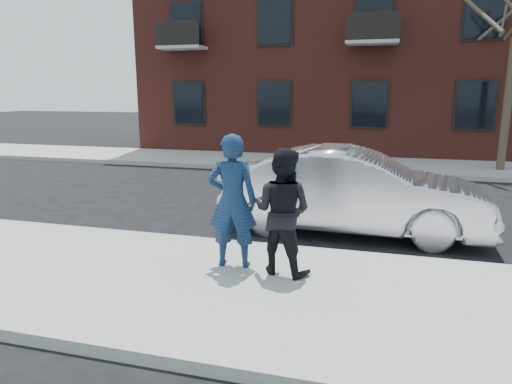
% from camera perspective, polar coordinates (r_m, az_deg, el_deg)
% --- Properties ---
extents(ground, '(100.00, 100.00, 0.00)m').
position_cam_1_polar(ground, '(6.26, 8.24, -13.08)').
color(ground, black).
rests_on(ground, ground).
extents(near_sidewalk, '(50.00, 3.50, 0.15)m').
position_cam_1_polar(near_sidewalk, '(6.00, 7.95, -13.44)').
color(near_sidewalk, '#9B9993').
rests_on(near_sidewalk, ground).
extents(near_curb, '(50.00, 0.10, 0.15)m').
position_cam_1_polar(near_curb, '(7.66, 9.76, -7.67)').
color(near_curb, '#999691').
rests_on(near_curb, ground).
extents(far_sidewalk, '(50.00, 3.50, 0.15)m').
position_cam_1_polar(far_sidewalk, '(17.08, 13.11, 3.32)').
color(far_sidewalk, '#9B9993').
rests_on(far_sidewalk, ground).
extents(far_curb, '(50.00, 0.10, 0.15)m').
position_cam_1_polar(far_curb, '(15.31, 12.80, 2.31)').
color(far_curb, '#999691').
rests_on(far_curb, ground).
extents(apartment_building, '(24.30, 10.30, 12.30)m').
position_cam_1_polar(apartment_building, '(23.91, 19.76, 20.09)').
color(apartment_building, maroon).
rests_on(apartment_building, ground).
extents(silver_sedan, '(5.01, 1.87, 1.63)m').
position_cam_1_polar(silver_sedan, '(8.92, 12.07, 0.08)').
color(silver_sedan, silver).
rests_on(silver_sedan, ground).
extents(man_hoodie, '(0.77, 0.56, 1.96)m').
position_cam_1_polar(man_hoodie, '(6.61, -2.96, -1.14)').
color(man_hoodie, navy).
rests_on(man_hoodie, near_sidewalk).
extents(man_peacoat, '(1.00, 0.86, 1.79)m').
position_cam_1_polar(man_peacoat, '(6.39, 3.30, -2.44)').
color(man_peacoat, black).
rests_on(man_peacoat, near_sidewalk).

